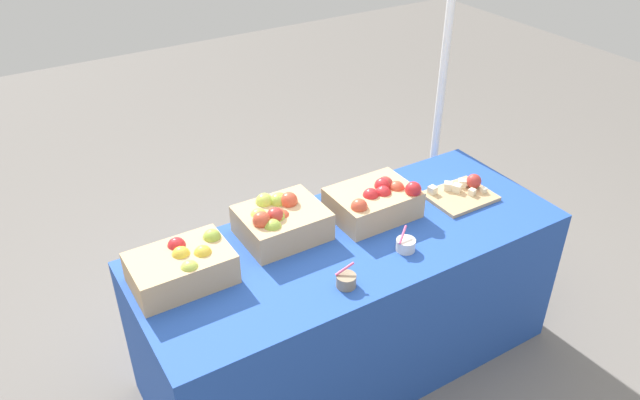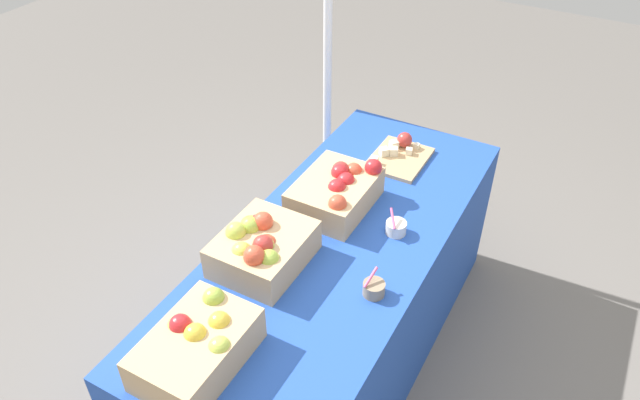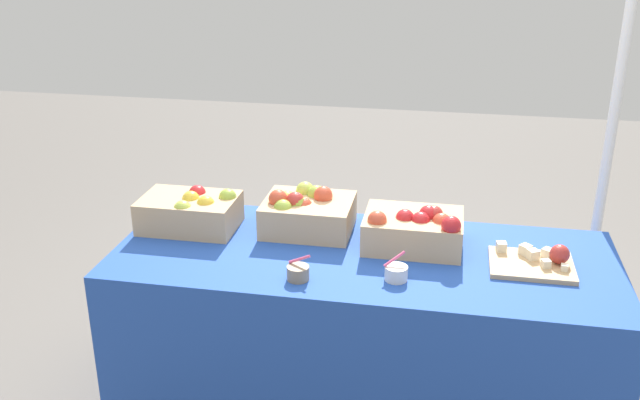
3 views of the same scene
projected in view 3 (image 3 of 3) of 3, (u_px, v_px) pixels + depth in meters
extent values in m
cube|color=#234CAD|center=(361.00, 337.00, 2.85)|extent=(1.90, 0.76, 0.74)
cube|color=tan|center=(190.00, 213.00, 2.91)|extent=(0.39, 0.26, 0.13)
sphere|color=red|center=(197.00, 194.00, 2.95)|extent=(0.07, 0.07, 0.07)
sphere|color=#B2C64C|center=(198.00, 195.00, 2.96)|extent=(0.07, 0.07, 0.07)
sphere|color=#99B742|center=(228.00, 197.00, 2.90)|extent=(0.07, 0.07, 0.07)
sphere|color=#B2C64C|center=(183.00, 209.00, 2.81)|extent=(0.07, 0.07, 0.07)
sphere|color=gold|center=(206.00, 204.00, 2.85)|extent=(0.07, 0.07, 0.07)
sphere|color=gold|center=(191.00, 200.00, 2.89)|extent=(0.07, 0.07, 0.07)
cube|color=tan|center=(308.00, 215.00, 2.89)|extent=(0.35, 0.29, 0.13)
sphere|color=#B2C64C|center=(305.00, 191.00, 2.96)|extent=(0.08, 0.08, 0.08)
sphere|color=#D14C33|center=(323.00, 195.00, 2.89)|extent=(0.08, 0.08, 0.08)
sphere|color=gold|center=(319.00, 195.00, 2.93)|extent=(0.08, 0.08, 0.08)
sphere|color=#B2332D|center=(322.00, 197.00, 2.91)|extent=(0.08, 0.08, 0.08)
sphere|color=#D14C33|center=(278.00, 199.00, 2.85)|extent=(0.08, 0.08, 0.08)
sphere|color=#99B742|center=(283.00, 209.00, 2.81)|extent=(0.08, 0.08, 0.08)
sphere|color=#D14C33|center=(303.00, 207.00, 2.85)|extent=(0.08, 0.08, 0.08)
sphere|color=#99B742|center=(316.00, 194.00, 2.92)|extent=(0.08, 0.08, 0.08)
sphere|color=#B2332D|center=(295.00, 201.00, 2.84)|extent=(0.08, 0.08, 0.08)
sphere|color=#99B742|center=(296.00, 202.00, 2.85)|extent=(0.08, 0.08, 0.08)
sphere|color=#B2C64C|center=(287.00, 200.00, 2.92)|extent=(0.08, 0.08, 0.08)
cube|color=tan|center=(413.00, 231.00, 2.75)|extent=(0.37, 0.28, 0.13)
sphere|color=red|center=(405.00, 219.00, 2.72)|extent=(0.07, 0.07, 0.07)
sphere|color=red|center=(451.00, 226.00, 2.61)|extent=(0.07, 0.07, 0.07)
sphere|color=red|center=(421.00, 221.00, 2.70)|extent=(0.07, 0.07, 0.07)
sphere|color=#B2332D|center=(434.00, 215.00, 2.73)|extent=(0.07, 0.07, 0.07)
sphere|color=red|center=(428.00, 215.00, 2.73)|extent=(0.07, 0.07, 0.07)
sphere|color=#D14C33|center=(377.00, 220.00, 2.68)|extent=(0.07, 0.07, 0.07)
sphere|color=#D14C33|center=(442.00, 223.00, 2.69)|extent=(0.07, 0.07, 0.07)
cube|color=tan|center=(531.00, 265.00, 2.60)|extent=(0.30, 0.24, 0.02)
sphere|color=#B2332D|center=(560.00, 254.00, 2.59)|extent=(0.07, 0.07, 0.07)
cube|color=beige|center=(548.00, 253.00, 2.63)|extent=(0.05, 0.05, 0.04)
cube|color=beige|center=(564.00, 268.00, 2.54)|extent=(0.03, 0.03, 0.02)
cube|color=beige|center=(501.00, 247.00, 2.69)|extent=(0.04, 0.04, 0.04)
cube|color=beige|center=(525.00, 250.00, 2.66)|extent=(0.05, 0.05, 0.04)
cube|color=beige|center=(533.00, 255.00, 2.62)|extent=(0.05, 0.05, 0.04)
cube|color=beige|center=(546.00, 264.00, 2.56)|extent=(0.04, 0.04, 0.03)
cylinder|color=gray|center=(298.00, 273.00, 2.51)|extent=(0.08, 0.08, 0.05)
cylinder|color=#EA598C|center=(299.00, 259.00, 2.51)|extent=(0.08, 0.02, 0.05)
cylinder|color=silver|center=(396.00, 273.00, 2.51)|extent=(0.08, 0.08, 0.05)
cylinder|color=#EA598C|center=(394.00, 259.00, 2.50)|extent=(0.08, 0.06, 0.05)
cylinder|color=white|center=(612.00, 126.00, 2.90)|extent=(0.04, 0.04, 2.28)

